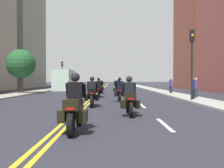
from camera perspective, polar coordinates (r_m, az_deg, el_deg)
The scene contains 21 objects.
ground_plane at distance 48.22m, azimuth -1.90°, elevation -0.79°, with size 264.00×264.00×0.00m, color #2A2A35.
sidewalk_left at distance 49.02m, azimuth -10.66°, elevation -0.71°, with size 2.02×144.00×0.12m, color #9C9689.
sidewalk_right at distance 48.56m, azimuth 6.95°, elevation -0.71°, with size 2.02×144.00×0.12m, color #9FA69B.
centreline_yellow_inner at distance 48.22m, azimuth -2.04°, elevation -0.79°, with size 0.12×132.00×0.01m, color yellow.
centreline_yellow_outer at distance 48.21m, azimuth -1.75°, elevation -0.79°, with size 0.12×132.00×0.01m, color yellow.
lane_dashes_white at distance 29.26m, azimuth 3.26°, elevation -1.90°, with size 0.14×56.40×0.01m.
building_left_2 at distance 54.01m, azimuth -21.85°, elevation 9.89°, with size 9.91×14.60×19.83m.
motorcycle_0 at distance 7.18m, azimuth -8.43°, elevation -5.44°, with size 0.76×2.23×1.66m.
motorcycle_1 at distance 10.43m, azimuth 3.84°, elevation -3.45°, with size 0.77×2.25×1.61m.
motorcycle_2 at distance 13.81m, azimuth -4.60°, elevation -2.35°, with size 0.78×2.21×1.64m.
motorcycle_3 at distance 17.29m, azimuth 1.62°, elevation -1.66°, with size 0.77×2.16×1.64m.
motorcycle_4 at distance 21.00m, azimuth -3.11°, elevation -1.21°, with size 0.77×2.22×1.64m.
motorcycle_5 at distance 24.38m, azimuth 1.07°, elevation -0.89°, with size 0.77×2.12×1.64m.
motorcycle_6 at distance 27.81m, azimuth -2.64°, elevation -0.69°, with size 0.78×2.25×1.58m.
traffic_light_near at distance 17.85m, azimuth 17.43°, elevation 6.85°, with size 0.28×0.38×4.79m.
traffic_light_far at distance 43.45m, azimuth -11.22°, elevation 3.15°, with size 0.28×0.38×4.54m.
pedestrian_0 at distance 18.96m, azimuth 17.67°, elevation -0.90°, with size 0.40×0.49×1.66m.
pedestrian_1 at distance 26.44m, azimuth 12.99°, elevation -0.35°, with size 0.25×0.38×1.68m.
pedestrian_2 at distance 20.76m, azimuth 18.27°, elevation -0.82°, with size 0.35×0.50×1.61m.
street_tree_0 at distance 27.56m, azimuth -19.86°, elevation 4.29°, with size 2.95×2.95×4.57m.
parked_truck at distance 35.85m, azimuth -10.66°, elevation 0.64°, with size 2.20×6.50×2.80m.
Camera 1 is at (1.52, -0.17, 1.45)m, focal length 40.69 mm.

